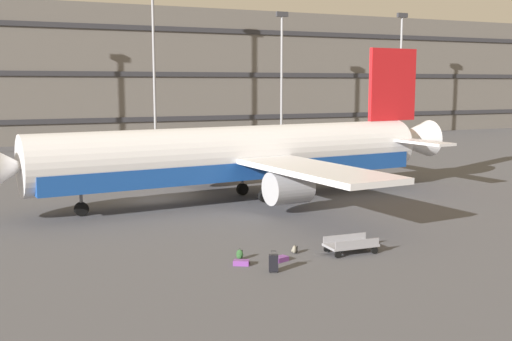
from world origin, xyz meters
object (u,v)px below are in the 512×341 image
backpack_scuffed (294,250)px  backpack_silver (240,255)px  airliner (244,156)px  baggage_cart (351,245)px  suitcase_laid_flat (274,263)px  suitcase_small (281,259)px  suitcase_orange (241,263)px

backpack_scuffed → backpack_silver: bearing=178.6°
airliner → baggage_cart: (-0.59, -15.65, -2.83)m
suitcase_laid_flat → baggage_cart: suitcase_laid_flat is taller
airliner → baggage_cart: 15.92m
suitcase_small → baggage_cart: size_ratio=0.24×
suitcase_laid_flat → backpack_scuffed: suitcase_laid_flat is taller
suitcase_orange → suitcase_small: bearing=-3.9°
suitcase_small → suitcase_laid_flat: bearing=-126.2°
suitcase_orange → suitcase_small: (1.98, -0.14, -0.01)m
suitcase_small → backpack_scuffed: bearing=38.4°
suitcase_orange → baggage_cart: 5.84m
backpack_silver → baggage_cart: 5.66m
backpack_silver → backpack_scuffed: bearing=-1.4°
airliner → suitcase_orange: size_ratio=43.90×
suitcase_orange → suitcase_laid_flat: 1.85m
backpack_silver → airliner: bearing=67.1°
airliner → suitcase_small: 16.48m
suitcase_small → suitcase_laid_flat: suitcase_laid_flat is taller
backpack_scuffed → backpack_silver: backpack_silver is taller
suitcase_orange → baggage_cart: bearing=-2.3°
suitcase_laid_flat → baggage_cart: size_ratio=0.31×
suitcase_laid_flat → backpack_silver: 2.57m
airliner → suitcase_laid_flat: size_ratio=36.14×
airliner → backpack_silver: bearing=-112.9°
suitcase_laid_flat → baggage_cart: bearing=15.3°
airliner → suitcase_orange: (-6.42, -15.42, -3.13)m
suitcase_small → backpack_scuffed: 1.57m
airliner → suitcase_laid_flat: bearing=-107.9°
suitcase_laid_flat → backpack_silver: (-0.65, 2.48, -0.19)m
suitcase_orange → suitcase_laid_flat: (0.93, -1.57, 0.31)m
backpack_silver → baggage_cart: bearing=-11.6°
suitcase_laid_flat → suitcase_small: bearing=53.8°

